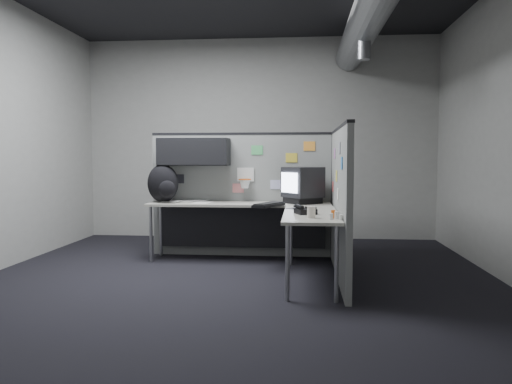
# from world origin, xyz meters

# --- Properties ---
(room) EXTENTS (5.62, 5.62, 3.22)m
(room) POSITION_xyz_m (0.56, 0.00, 2.10)
(room) COLOR black
(room) RESTS_ON ground
(partition_back) EXTENTS (2.44, 0.42, 1.63)m
(partition_back) POSITION_xyz_m (-0.25, 1.23, 1.00)
(partition_back) COLOR slate
(partition_back) RESTS_ON ground
(partition_right) EXTENTS (0.07, 2.23, 1.63)m
(partition_right) POSITION_xyz_m (1.10, 0.22, 0.82)
(partition_right) COLOR slate
(partition_right) RESTS_ON ground
(desk) EXTENTS (2.31, 2.11, 0.73)m
(desk) POSITION_xyz_m (0.15, 0.70, 0.61)
(desk) COLOR #A4A294
(desk) RESTS_ON ground
(monitor) EXTENTS (0.56, 0.56, 0.45)m
(monitor) POSITION_xyz_m (0.70, 1.02, 0.96)
(monitor) COLOR black
(monitor) RESTS_ON desk
(keyboard) EXTENTS (0.38, 0.53, 0.04)m
(keyboard) POSITION_xyz_m (0.30, 0.57, 0.75)
(keyboard) COLOR black
(keyboard) RESTS_ON desk
(mouse) EXTENTS (0.28, 0.28, 0.05)m
(mouse) POSITION_xyz_m (0.64, 0.36, 0.75)
(mouse) COLOR black
(mouse) RESTS_ON desk
(phone) EXTENTS (0.24, 0.25, 0.10)m
(phone) POSITION_xyz_m (0.72, -0.17, 0.77)
(phone) COLOR black
(phone) RESTS_ON desk
(bottles) EXTENTS (0.13, 0.15, 0.08)m
(bottles) POSITION_xyz_m (1.00, -0.57, 0.76)
(bottles) COLOR silver
(bottles) RESTS_ON desk
(cup) EXTENTS (0.09, 0.09, 0.11)m
(cup) POSITION_xyz_m (0.78, -0.50, 0.78)
(cup) COLOR beige
(cup) RESTS_ON desk
(papers) EXTENTS (0.81, 0.56, 0.02)m
(papers) POSITION_xyz_m (-0.86, 1.10, 0.74)
(papers) COLOR white
(papers) RESTS_ON desk
(backpack) EXTENTS (0.46, 0.41, 0.49)m
(backpack) POSITION_xyz_m (-1.07, 0.97, 0.97)
(backpack) COLOR black
(backpack) RESTS_ON desk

